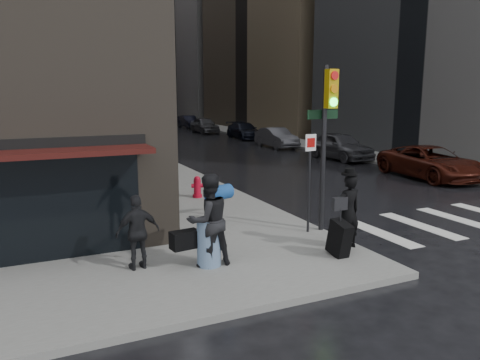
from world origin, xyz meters
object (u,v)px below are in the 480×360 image
object	(u,v)px
man_overcoat	(346,216)
parked_car_2	(276,138)
man_jeans	(208,220)
parked_car_3	(244,131)
parked_car_6	(168,118)
man_greycoat	(138,232)
traffic_light	(325,126)
parked_car_5	(189,122)
fire_hydrant	(197,188)
parked_car_0	(430,162)
parked_car_1	(340,146)
parked_car_4	(205,125)

from	to	relation	value
man_overcoat	parked_car_2	size ratio (longest dim) A/B	0.47
parked_car_2	man_jeans	bearing A→B (deg)	-122.13
parked_car_3	parked_car_2	bearing A→B (deg)	-92.70
parked_car_3	parked_car_6	xyz separation A→B (m)	(-0.79, 20.19, 0.05)
man_jeans	man_greycoat	size ratio (longest dim) A/B	1.26
traffic_light	parked_car_5	xyz separation A→B (m)	(9.26, 38.90, -2.35)
fire_hydrant	parked_car_5	distance (m)	35.31
fire_hydrant	parked_car_0	size ratio (longest dim) A/B	0.15
parked_car_0	parked_car_1	bearing A→B (deg)	95.33
parked_car_1	parked_car_3	world-z (taller)	parked_car_1
man_overcoat	fire_hydrant	xyz separation A→B (m)	(-1.34, 6.86, -0.49)
man_jeans	parked_car_3	world-z (taller)	man_jeans
man_jeans	parked_car_5	size ratio (longest dim) A/B	0.51
parked_car_3	man_jeans	bearing A→B (deg)	-114.00
traffic_light	parked_car_3	bearing A→B (deg)	65.92
parked_car_4	man_overcoat	bearing A→B (deg)	-104.74
parked_car_1	parked_car_2	size ratio (longest dim) A/B	1.10
man_jeans	parked_car_1	world-z (taller)	man_jeans
traffic_light	parked_car_5	size ratio (longest dim) A/B	1.10
man_overcoat	man_jeans	bearing A→B (deg)	-6.92
man_jeans	parked_car_3	bearing A→B (deg)	-124.52
parked_car_0	parked_car_6	world-z (taller)	parked_car_0
fire_hydrant	parked_car_5	world-z (taller)	parked_car_5
parked_car_5	traffic_light	bearing A→B (deg)	-103.01
man_overcoat	traffic_light	world-z (taller)	traffic_light
parked_car_3	parked_car_6	world-z (taller)	parked_car_6
parked_car_4	parked_car_5	xyz separation A→B (m)	(0.69, 6.73, -0.08)
parked_car_0	traffic_light	bearing A→B (deg)	-146.30
parked_car_1	parked_car_4	xyz separation A→B (m)	(-0.90, 20.19, -0.05)
parked_car_4	parked_car_1	bearing A→B (deg)	-87.33
man_overcoat	parked_car_3	size ratio (longest dim) A/B	0.43
man_overcoat	parked_car_6	world-z (taller)	man_overcoat
parked_car_5	parked_car_4	bearing A→B (deg)	-95.45
parked_car_2	parked_car_3	xyz separation A→B (m)	(0.64, 6.73, -0.03)
man_jeans	fire_hydrant	world-z (taller)	man_jeans
fire_hydrant	parked_car_3	size ratio (longest dim) A/B	0.17
man_overcoat	parked_car_4	world-z (taller)	man_overcoat
parked_car_2	parked_car_1	bearing A→B (deg)	-85.34
parked_car_3	parked_car_5	size ratio (longest dim) A/B	1.15
man_overcoat	traffic_light	size ratio (longest dim) A/B	0.45
parked_car_1	parked_car_3	size ratio (longest dim) A/B	1.01
traffic_light	fire_hydrant	world-z (taller)	traffic_light
parked_car_1	parked_car_2	distance (m)	6.75
parked_car_4	man_greycoat	bearing A→B (deg)	-112.60
traffic_light	parked_car_5	world-z (taller)	traffic_light
man_jeans	parked_car_4	xyz separation A→B (m)	(12.34, 33.31, -0.43)
parked_car_1	parked_car_6	world-z (taller)	parked_car_1
traffic_light	man_jeans	bearing A→B (deg)	-166.61
parked_car_2	parked_car_3	world-z (taller)	parked_car_2
man_overcoat	parked_car_4	bearing A→B (deg)	-105.29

